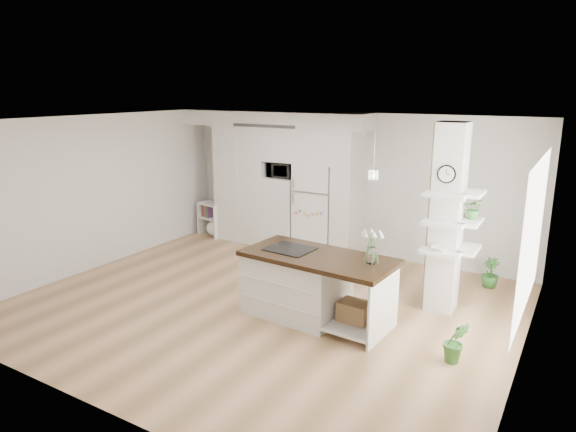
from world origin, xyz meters
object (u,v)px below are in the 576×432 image
at_px(kitchen_island, 303,283).
at_px(bookshelf, 213,222).
at_px(refrigerator, 317,208).
at_px(floor_plant_a, 456,342).

xyz_separation_m(kitchen_island, bookshelf, (-3.66, 2.52, -0.17)).
bearing_deg(bookshelf, kitchen_island, -21.32).
bearing_deg(kitchen_island, refrigerator, 117.87).
relative_size(refrigerator, bookshelf, 2.41).
xyz_separation_m(refrigerator, bookshelf, (-2.45, -0.19, -0.56)).
bearing_deg(bookshelf, floor_plant_a, -11.99).
distance_m(kitchen_island, floor_plant_a, 2.18).
bearing_deg(floor_plant_a, kitchen_island, 174.12).
relative_size(kitchen_island, floor_plant_a, 4.03).
xyz_separation_m(refrigerator, floor_plant_a, (3.37, -2.93, -0.61)).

